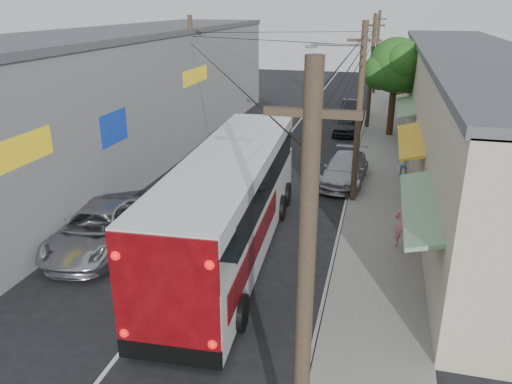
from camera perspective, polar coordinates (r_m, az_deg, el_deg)
ground at (r=13.88m, az=-16.59°, el=-18.80°), size 120.00×120.00×0.00m
sidewalk at (r=30.19m, az=14.35°, el=3.62°), size 3.00×80.00×0.12m
building_right at (r=31.80m, az=23.09°, el=9.22°), size 7.09×40.00×6.25m
building_left at (r=31.06m, az=-14.36°, el=10.92°), size 7.20×36.00×7.25m
utility_poles at (r=29.77m, az=8.44°, el=11.86°), size 11.80×45.28×8.00m
street_tree at (r=35.19m, az=15.78°, el=13.57°), size 4.40×4.00×6.60m
coach_bus at (r=17.97m, az=-2.80°, el=-1.08°), size 3.60×13.27×3.79m
jeepney at (r=19.46m, az=-17.57°, el=-4.06°), size 3.30×5.95×1.57m
parked_suv at (r=25.76m, az=10.12°, el=2.54°), size 2.37×5.07×1.43m
parked_car_mid at (r=35.91m, az=10.23°, el=7.69°), size 1.65×4.09×1.39m
parked_car_far at (r=40.83m, az=10.82°, el=9.24°), size 1.53×4.32×1.42m
pedestrian_near at (r=19.20m, az=16.42°, el=-3.44°), size 0.73×0.53×1.85m
pedestrian_far at (r=27.32m, az=16.49°, el=3.33°), size 0.77×0.64×1.44m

